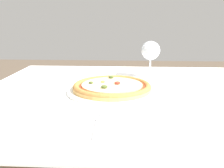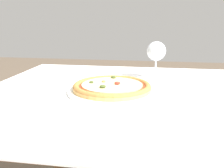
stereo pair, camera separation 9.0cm
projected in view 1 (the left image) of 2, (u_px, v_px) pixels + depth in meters
dining_table at (174, 113)px, 0.93m from camera, size 1.44×0.96×0.72m
pizza_plate at (112, 87)px, 0.91m from camera, size 0.32×0.32×0.04m
fork at (98, 123)px, 0.63m from camera, size 0.03×0.17×0.00m
wine_glass_far_left at (151, 52)px, 1.09m from camera, size 0.08×0.08×0.16m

